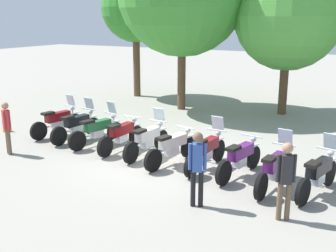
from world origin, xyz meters
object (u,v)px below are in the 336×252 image
Objects in this scene: motorcycle_2 at (98,130)px; traffic_cone at (6,124)px; person_1 at (286,176)px; tree_0 at (136,8)px; motorcycle_6 at (207,150)px; motorcycle_3 at (122,135)px; motorcycle_0 at (58,121)px; motorcycle_4 at (147,139)px; person_0 at (7,124)px; motorcycle_1 at (77,125)px; motorcycle_7 at (240,158)px; person_2 at (197,164)px; motorcycle_5 at (172,147)px; motorcycle_9 at (318,174)px; motorcycle_8 at (274,168)px; tree_2 at (288,17)px.

motorcycle_2 reaches higher than traffic_cone.
person_1 is 0.26× the size of tree_0.
motorcycle_3 is at bearing 90.68° from motorcycle_6.
motorcycle_6 is at bearing -86.85° from motorcycle_0.
motorcycle_4 is 1.36× the size of person_0.
person_0 reaches higher than traffic_cone.
motorcycle_2 is (1.99, -0.32, 0.00)m from motorcycle_0.
traffic_cone is at bearing 103.57° from motorcycle_1.
tree_0 is (-8.50, 8.49, 4.01)m from motorcycle_7.
person_1 is at bearing -106.25° from person_2.
motorcycle_4 is at bearing 95.70° from motorcycle_7.
person_2 is at bearing -156.70° from motorcycle_6.
person_0 is (-1.84, -2.01, 0.42)m from motorcycle_2.
motorcycle_2 is 0.99× the size of motorcycle_5.
motorcycle_0 is 8.84m from tree_0.
motorcycle_9 is (6.94, -0.70, 0.00)m from motorcycle_2.
traffic_cone is at bearing 50.39° from person_2.
person_0 is at bearing 105.39° from motorcycle_8.
tree_0 reaches higher than motorcycle_4.
motorcycle_9 is (1.00, 0.12, 0.00)m from motorcycle_8.
motorcycle_4 reaches higher than motorcycle_5.
motorcycle_5 is 1.00× the size of motorcycle_9.
motorcycle_5 is 1.34× the size of person_0.
motorcycle_2 and motorcycle_8 have the same top height.
tree_0 reaches higher than traffic_cone.
person_2 reaches higher than motorcycle_5.
motorcycle_8 is (3.97, -0.65, 0.00)m from motorcycle_4.
tree_2 reaches higher than traffic_cone.
motorcycle_5 is at bearing 135.46° from person_0.
motorcycle_7 is 0.99× the size of motorcycle_8.
person_0 is (-2.82, -1.93, 0.43)m from motorcycle_3.
person_1 reaches higher than motorcycle_3.
motorcycle_2 is 3.90× the size of traffic_cone.
person_2 is (6.53, -0.61, 0.06)m from person_0.
motorcycle_9 is at bearing -76.57° from motorcycle_8.
motorcycle_1 is 7.98m from motorcycle_9.
traffic_cone is (-0.44, -8.26, -4.24)m from tree_0.
motorcycle_6 reaches higher than traffic_cone.
tree_0 reaches higher than motorcycle_9.
motorcycle_0 is 8.01m from motorcycle_8.
motorcycle_6 is 2.04m from motorcycle_8.
motorcycle_7 is 2.25m from person_2.
motorcycle_0 is at bearing 89.32° from motorcycle_6.
motorcycle_5 is 1.00m from motorcycle_6.
person_0 is 0.26× the size of tree_0.
motorcycle_3 is 1.00m from motorcycle_4.
person_0 is 6.56m from person_2.
person_1 is (6.52, -2.36, 0.45)m from motorcycle_2.
motorcycle_9 is 9.25m from tree_2.
motorcycle_1 is at bearing -89.44° from motorcycle_0.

